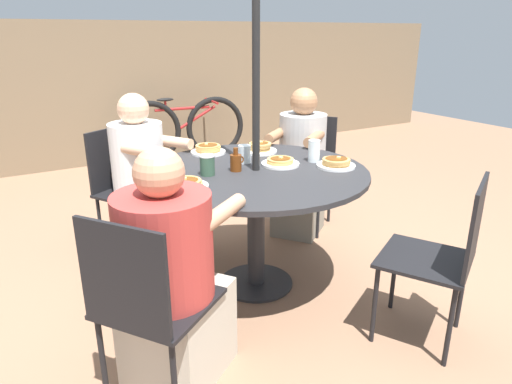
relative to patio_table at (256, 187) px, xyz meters
The scene contains 21 objects.
ground_plane 0.64m from the patio_table, ahead, with size 12.00×12.00×0.00m, color #8C664C.
back_fence 3.29m from the patio_table, 90.00° to the left, with size 10.00×0.06×1.61m, color #7A664C.
patio_table is the anchor object (origin of this frame).
umbrella_pole 0.57m from the patio_table, ahead, with size 0.04×0.04×2.42m, color black.
patio_chair_north 1.06m from the patio_table, 144.55° to the right, with size 0.57×0.57×0.86m.
diner_north 0.89m from the patio_table, 144.55° to the right, with size 0.64×0.61×1.08m.
patio_chair_east 1.06m from the patio_table, 61.48° to the right, with size 0.56×0.56×0.86m.
patio_chair_south 1.06m from the patio_table, 37.12° to the left, with size 0.58×0.58×0.86m.
diner_south 0.89m from the patio_table, 37.12° to the left, with size 0.58×0.56×1.11m.
patio_chair_west 1.06m from the patio_table, 120.41° to the left, with size 0.56×0.56×0.86m.
diner_west 0.89m from the patio_table, 120.41° to the left, with size 0.54×0.58×1.12m.
pancake_plate_a 0.21m from the patio_table, ahead, with size 0.22×0.22×0.05m.
pancake_plate_b 0.49m from the patio_table, 23.29° to the right, with size 0.22×0.22×0.06m.
pancake_plate_c 0.42m from the patio_table, 56.11° to the left, with size 0.22×0.22×0.07m.
pancake_plate_d 0.50m from the patio_table, 99.31° to the left, with size 0.22×0.22×0.07m.
pancake_plate_e 0.49m from the patio_table, 167.98° to the right, with size 0.22×0.22×0.05m.
syrup_bottle 0.19m from the patio_table, 159.44° to the left, with size 0.08×0.07×0.13m.
coffee_cup 0.33m from the patio_table, behind, with size 0.08×0.08×0.11m.
drinking_glass_a 0.43m from the patio_table, ahead, with size 0.07×0.07×0.13m, color silver.
drinking_glass_b 0.23m from the patio_table, 84.57° to the left, with size 0.07×0.07×0.11m, color silver.
bicycle 3.06m from the patio_table, 76.26° to the left, with size 1.55×0.44×0.76m.
Camera 1 is at (-1.26, -2.16, 1.49)m, focal length 32.00 mm.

